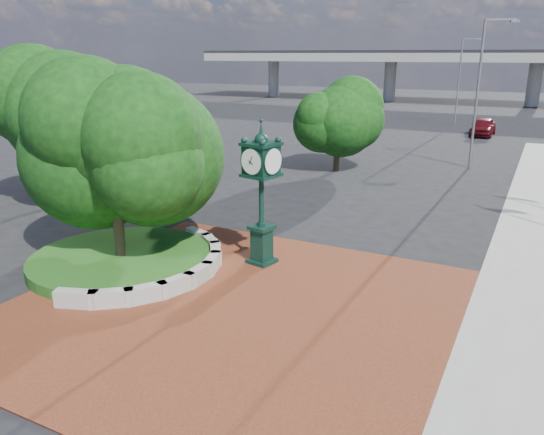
{
  "coord_description": "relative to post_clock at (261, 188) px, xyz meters",
  "views": [
    {
      "loc": [
        7.31,
        -12.63,
        6.93
      ],
      "look_at": [
        0.02,
        1.5,
        2.02
      ],
      "focal_mm": 35.0,
      "sensor_mm": 36.0,
      "label": 1
    }
  ],
  "objects": [
    {
      "name": "street_lamp_far",
      "position": [
        -0.04,
        41.74,
        2.25
      ],
      "size": [
        1.88,
        0.49,
        8.42
      ],
      "color": "slate",
      "rests_on": "ground"
    },
    {
      "name": "grass_bed",
      "position": [
        -4.18,
        -2.37,
        -2.48
      ],
      "size": [
        6.1,
        6.1,
        0.4
      ],
      "primitive_type": "cylinder",
      "color": "#154915",
      "rests_on": "ground"
    },
    {
      "name": "tree_northwest",
      "position": [
        -12.18,
        2.63,
        1.44
      ],
      "size": [
        5.6,
        5.6,
        6.93
      ],
      "color": "#38281C",
      "rests_on": "ground"
    },
    {
      "name": "overpass",
      "position": [
        0.61,
        67.63,
        3.86
      ],
      "size": [
        90.0,
        12.0,
        7.5
      ],
      "color": "#9E9B93",
      "rests_on": "ground"
    },
    {
      "name": "parked_car",
      "position": [
        3.13,
        35.47,
        -1.9
      ],
      "size": [
        1.96,
        4.64,
        1.57
      ],
      "primitive_type": "imported",
      "rotation": [
        0.0,
        0.0,
        -0.02
      ],
      "color": "#510B11",
      "rests_on": "ground"
    },
    {
      "name": "tree_planter",
      "position": [
        -4.18,
        -2.37,
        1.04
      ],
      "size": [
        5.2,
        5.2,
        6.33
      ],
      "color": "#38281C",
      "rests_on": "ground"
    },
    {
      "name": "plaza",
      "position": [
        0.82,
        -3.37,
        -2.66
      ],
      "size": [
        12.0,
        12.0,
        0.04
      ],
      "primitive_type": "cube",
      "color": "maroon",
      "rests_on": "ground"
    },
    {
      "name": "planter_wall",
      "position": [
        -1.88,
        -2.37,
        -2.41
      ],
      "size": [
        2.96,
        6.77,
        0.54
      ],
      "color": "#9E9B93",
      "rests_on": "ground"
    },
    {
      "name": "street_lamp_near",
      "position": [
        4.27,
        20.46,
        2.56
      ],
      "size": [
        1.92,
        0.88,
        8.95
      ],
      "color": "slate",
      "rests_on": "ground"
    },
    {
      "name": "tree_street",
      "position": [
        -3.18,
        15.63,
        0.56
      ],
      "size": [
        4.4,
        4.4,
        5.45
      ],
      "color": "#38281C",
      "rests_on": "ground"
    },
    {
      "name": "post_clock",
      "position": [
        0.0,
        0.0,
        0.0
      ],
      "size": [
        1.17,
        1.17,
        4.88
      ],
      "color": "black",
      "rests_on": "ground"
    },
    {
      "name": "ground",
      "position": [
        0.82,
        -2.37,
        -2.68
      ],
      "size": [
        200.0,
        200.0,
        0.0
      ],
      "primitive_type": "plane",
      "color": "black",
      "rests_on": "ground"
    }
  ]
}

